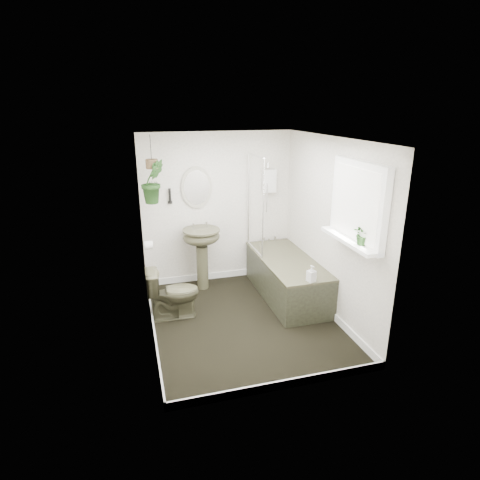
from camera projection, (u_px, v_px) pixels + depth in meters
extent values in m
cube|color=black|center=(243.00, 320.00, 5.22)|extent=(2.30, 2.80, 0.02)
cube|color=white|center=(244.00, 137.00, 4.48)|extent=(2.30, 2.80, 0.02)
cube|color=white|center=(218.00, 209.00, 6.13)|extent=(2.30, 0.02, 2.30)
cube|color=white|center=(288.00, 283.00, 3.56)|extent=(2.30, 0.02, 2.30)
cube|color=white|center=(145.00, 245.00, 4.55)|extent=(0.02, 2.80, 2.30)
cube|color=white|center=(330.00, 228.00, 5.15)|extent=(0.02, 2.80, 2.30)
cube|color=white|center=(243.00, 316.00, 5.20)|extent=(2.30, 2.80, 0.10)
cube|color=white|center=(269.00, 181.00, 6.15)|extent=(0.20, 0.10, 0.35)
ellipsoid|color=#AEA895|center=(197.00, 188.00, 5.90)|extent=(0.46, 0.03, 0.62)
cylinder|color=black|center=(170.00, 196.00, 5.82)|extent=(0.04, 0.04, 0.22)
cylinder|color=white|center=(149.00, 245.00, 5.28)|extent=(0.11, 0.11, 0.11)
cube|color=white|center=(358.00, 203.00, 4.33)|extent=(0.08, 1.00, 0.90)
cube|color=white|center=(349.00, 240.00, 4.45)|extent=(0.18, 1.00, 0.04)
cube|color=white|center=(355.00, 203.00, 4.32)|extent=(0.01, 0.86, 0.76)
imported|color=#44422D|center=(173.00, 293.00, 5.20)|extent=(0.67, 0.39, 0.68)
imported|color=black|center=(363.00, 234.00, 4.22)|extent=(0.26, 0.24, 0.24)
imported|color=black|center=(153.00, 182.00, 5.29)|extent=(0.38, 0.34, 0.58)
imported|color=#2C2323|center=(311.00, 274.00, 4.94)|extent=(0.12, 0.12, 0.21)
cylinder|color=brown|center=(152.00, 164.00, 5.22)|extent=(0.16, 0.16, 0.12)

